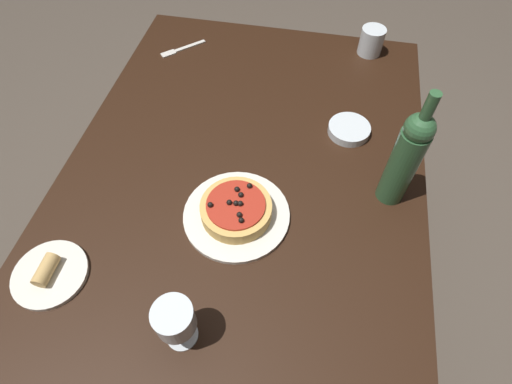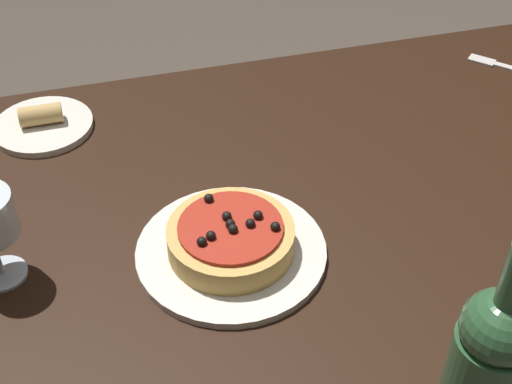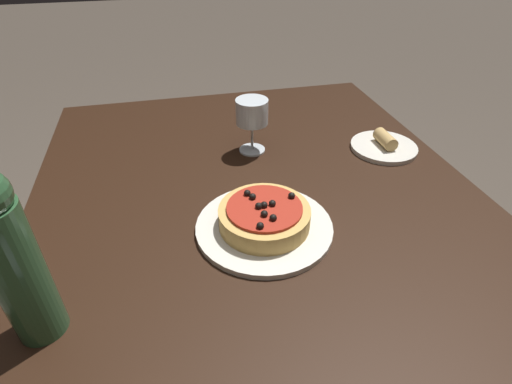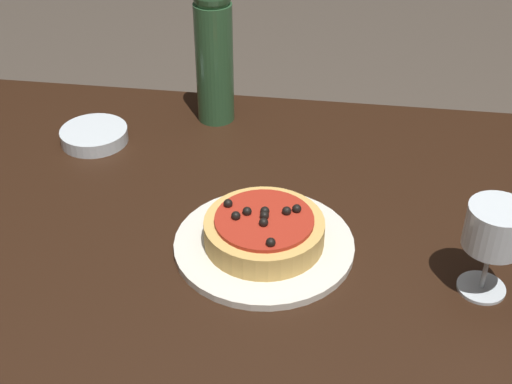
% 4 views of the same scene
% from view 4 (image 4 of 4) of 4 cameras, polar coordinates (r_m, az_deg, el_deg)
% --- Properties ---
extents(dining_table, '(1.59, 1.01, 0.71)m').
position_cam_4_polar(dining_table, '(1.13, -2.74, -7.40)').
color(dining_table, black).
rests_on(dining_table, ground_plane).
extents(dinner_plate, '(0.27, 0.27, 0.01)m').
position_cam_4_polar(dinner_plate, '(1.09, 0.65, -4.24)').
color(dinner_plate, silver).
rests_on(dinner_plate, dining_table).
extents(pizza, '(0.18, 0.18, 0.06)m').
position_cam_4_polar(pizza, '(1.07, 0.65, -3.07)').
color(pizza, tan).
rests_on(pizza, dinner_plate).
extents(wine_glass, '(0.08, 0.08, 0.14)m').
position_cam_4_polar(wine_glass, '(1.01, 18.58, -2.96)').
color(wine_glass, silver).
rests_on(wine_glass, dining_table).
extents(wine_bottle, '(0.07, 0.07, 0.35)m').
position_cam_4_polar(wine_bottle, '(1.36, -3.39, 11.57)').
color(wine_bottle, '#2D5633').
rests_on(wine_bottle, dining_table).
extents(side_bowl, '(0.13, 0.13, 0.03)m').
position_cam_4_polar(side_bowl, '(1.37, -12.82, 4.44)').
color(side_bowl, silver).
rests_on(side_bowl, dining_table).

